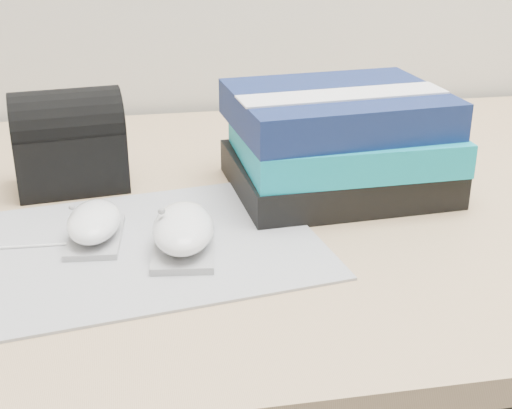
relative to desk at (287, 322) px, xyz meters
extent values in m
cube|color=tan|center=(0.00, -0.06, 0.22)|extent=(1.60, 0.80, 0.03)
cube|color=tan|center=(0.00, 0.32, -0.15)|extent=(1.52, 0.03, 0.35)
cube|color=gray|center=(-0.20, -0.18, 0.24)|extent=(0.41, 0.34, 0.00)
cube|color=#A6A6A9|center=(-0.26, -0.16, 0.24)|extent=(0.07, 0.11, 0.01)
ellipsoid|color=white|center=(-0.26, -0.16, 0.26)|extent=(0.07, 0.11, 0.03)
ellipsoid|color=#939396|center=(-0.28, -0.16, 0.28)|extent=(0.01, 0.01, 0.01)
cube|color=#A2A2A4|center=(-0.16, -0.20, 0.24)|extent=(0.08, 0.13, 0.01)
ellipsoid|color=white|center=(-0.16, -0.20, 0.26)|extent=(0.08, 0.12, 0.04)
ellipsoid|color=gray|center=(-0.18, -0.20, 0.28)|extent=(0.01, 0.01, 0.01)
cube|color=black|center=(0.05, -0.05, 0.26)|extent=(0.28, 0.23, 0.04)
cube|color=#1098AF|center=(0.05, -0.06, 0.30)|extent=(0.27, 0.21, 0.04)
cube|color=navy|center=(0.05, -0.05, 0.34)|extent=(0.28, 0.23, 0.05)
cube|color=white|center=(0.05, -0.07, 0.37)|extent=(0.26, 0.08, 0.00)
cube|color=black|center=(-0.29, 0.02, 0.27)|extent=(0.15, 0.11, 0.08)
cylinder|color=black|center=(-0.29, 0.02, 0.32)|extent=(0.15, 0.11, 0.10)
camera|label=1|loc=(-0.21, -0.88, 0.59)|focal=50.00mm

